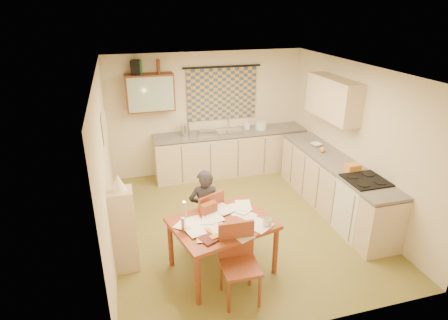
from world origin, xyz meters
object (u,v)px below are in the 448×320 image
object	(u,v)px
dining_table	(222,246)
person	(205,210)
stove	(361,207)
counter_right	(333,185)
chair_far	(205,229)
shelf_stand	(124,230)
counter_back	(234,152)

from	to	relation	value
dining_table	person	bearing A→B (deg)	85.65
stove	person	distance (m)	2.42
counter_right	chair_far	size ratio (longest dim) A/B	3.12
chair_far	shelf_stand	world-z (taller)	shelf_stand
dining_table	shelf_stand	xyz separation A→B (m)	(-1.24, 0.39, 0.22)
dining_table	chair_far	distance (m)	0.58
dining_table	stove	bearing A→B (deg)	-8.06
counter_right	stove	distance (m)	0.82
counter_right	person	distance (m)	2.45
dining_table	person	distance (m)	0.63
counter_right	person	xyz separation A→B (m)	(-2.40, -0.50, 0.17)
shelf_stand	dining_table	bearing A→B (deg)	-17.54
counter_back	counter_right	world-z (taller)	same
stove	person	xyz separation A→B (m)	(-2.40, 0.32, 0.15)
counter_back	counter_right	xyz separation A→B (m)	(1.22, -1.92, -0.00)
person	counter_right	bearing A→B (deg)	-163.24
shelf_stand	counter_back	bearing A→B (deg)	48.23
counter_right	shelf_stand	distance (m)	3.61
counter_right	counter_back	bearing A→B (deg)	122.33
counter_back	person	world-z (taller)	person
stove	dining_table	xyz separation A→B (m)	(-2.30, -0.25, -0.09)
stove	chair_far	bearing A→B (deg)	172.61
shelf_stand	chair_far	bearing A→B (deg)	8.58
counter_right	dining_table	world-z (taller)	counter_right
dining_table	counter_right	bearing A→B (deg)	10.74
chair_far	person	size ratio (longest dim) A/B	0.76
dining_table	chair_far	size ratio (longest dim) A/B	1.54
person	shelf_stand	bearing A→B (deg)	13.95
counter_back	shelf_stand	xyz separation A→B (m)	(-2.32, -2.60, 0.14)
counter_right	chair_far	distance (m)	2.47
person	shelf_stand	distance (m)	1.16
counter_back	chair_far	bearing A→B (deg)	-116.18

